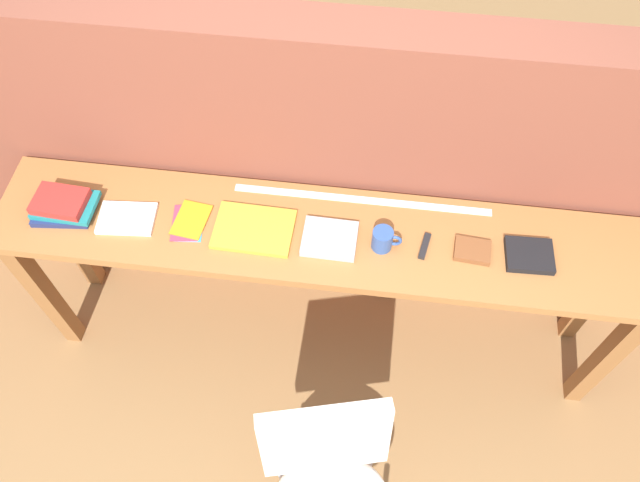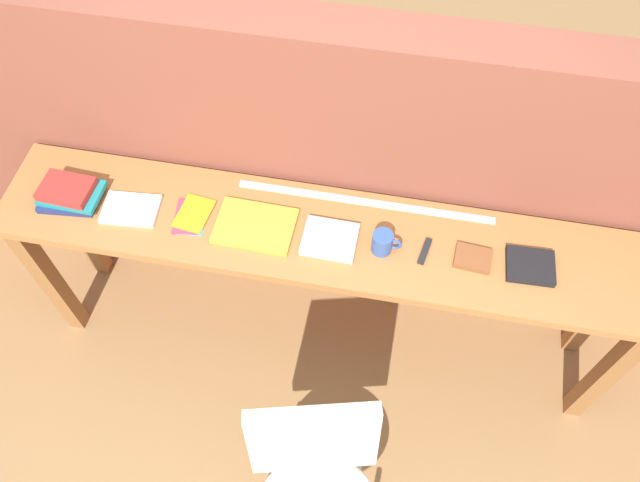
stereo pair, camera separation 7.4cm
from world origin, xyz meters
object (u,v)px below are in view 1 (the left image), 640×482
Objects in this scene: magazine_cycling at (127,218)px; leather_journal_brown at (472,251)px; book_stack_leftmost at (63,205)px; book_open_centre at (254,229)px; multitool_folded at (425,246)px; mug at (383,239)px; pamphlet_pile_colourful at (189,222)px; book_repair_rightmost at (529,255)px.

leather_journal_brown is (1.29, 0.01, 0.00)m from magazine_cycling.
book_stack_leftmost reaches higher than leather_journal_brown.
multitool_folded is at bearing 1.76° from book_open_centre.
book_stack_leftmost is 2.20× the size of mug.
book_stack_leftmost is at bearing -178.78° from book_open_centre.
pamphlet_pile_colourful is (0.24, 0.01, -0.00)m from magazine_cycling.
book_stack_leftmost is 1.54m from leather_journal_brown.
leather_journal_brown reaches higher than magazine_cycling.
book_repair_rightmost reaches higher than multitool_folded.
book_open_centre reaches higher than multitool_folded.
book_repair_rightmost is at bearing 5.64° from leather_journal_brown.
book_stack_leftmost is at bearing -175.41° from leather_journal_brown.
book_open_centre is at bearing -179.60° from multitool_folded.
mug is at bearing 0.23° from book_open_centre.
mug is (0.96, 0.00, 0.04)m from magazine_cycling.
book_repair_rightmost reaches higher than pamphlet_pile_colourful.
mug reaches higher than book_stack_leftmost.
pamphlet_pile_colourful is 1.47× the size of leather_journal_brown.
book_repair_rightmost is at bearing 1.83° from book_open_centre.
book_repair_rightmost is at bearing 0.22° from book_stack_leftmost.
book_open_centre is (0.25, -0.01, 0.00)m from pamphlet_pile_colourful.
book_stack_leftmost reaches higher than multitool_folded.
leather_journal_brown reaches higher than pamphlet_pile_colourful.
mug is at bearing -179.99° from book_repair_rightmost.
book_open_centre is (0.49, 0.01, 0.00)m from magazine_cycling.
multitool_folded is (1.12, 0.01, 0.00)m from magazine_cycling.
multitool_folded is 0.85× the size of leather_journal_brown.
book_stack_leftmost is 1.27× the size of pamphlet_pile_colourful.
book_stack_leftmost is 1.36m from multitool_folded.
mug is 0.16m from multitool_folded.
leather_journal_brown is 0.20m from book_repair_rightmost.
book_repair_rightmost is at bearing 0.59° from multitool_folded.
pamphlet_pile_colourful is 1.74× the size of mug.
pamphlet_pile_colourful is 1.26m from book_repair_rightmost.
mug is 0.53m from book_repair_rightmost.
book_stack_leftmost is at bearing -179.61° from pamphlet_pile_colourful.
book_repair_rightmost is (0.38, 0.00, 0.01)m from multitool_folded.
magazine_cycling is 0.72× the size of book_open_centre.
book_stack_leftmost reaches higher than magazine_cycling.
pamphlet_pile_colourful is at bearing 179.96° from multitool_folded.
leather_journal_brown is at bearing 179.24° from book_repair_rightmost.
book_stack_leftmost is 1.74m from book_repair_rightmost.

